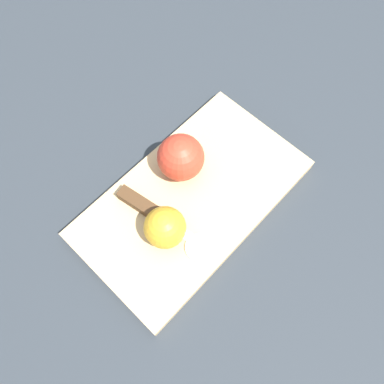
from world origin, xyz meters
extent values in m
plane|color=#282D33|center=(0.00, 0.00, 0.00)|extent=(4.00, 4.00, 0.00)
cube|color=tan|center=(0.00, 0.00, 0.01)|extent=(0.46, 0.30, 0.02)
sphere|color=red|center=(-0.02, -0.06, 0.07)|extent=(0.09, 0.09, 0.09)
cylinder|color=#EFE5C6|center=(-0.02, -0.06, 0.07)|extent=(0.07, 0.05, 0.08)
sphere|color=gold|center=(0.08, 0.03, 0.06)|extent=(0.07, 0.07, 0.07)
cylinder|color=#EFE5C6|center=(0.07, 0.03, 0.06)|extent=(0.01, 0.07, 0.07)
cube|color=silver|center=(0.06, 0.04, 0.03)|extent=(0.05, 0.10, 0.00)
cube|color=#472D19|center=(0.09, -0.04, 0.04)|extent=(0.05, 0.08, 0.02)
cylinder|color=#EFE5C6|center=(0.05, 0.08, 0.03)|extent=(0.05, 0.05, 0.00)
camera|label=1|loc=(0.16, 0.21, 0.65)|focal=35.00mm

